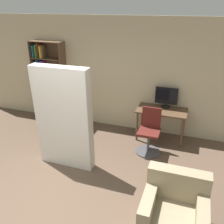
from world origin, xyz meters
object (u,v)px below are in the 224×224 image
object	(u,v)px
armchair	(174,213)
mattress_near	(64,119)
office_chair	(149,135)
bookshelf	(47,81)
monitor	(166,97)

from	to	relation	value
armchair	mattress_near	bearing A→B (deg)	156.81
office_chair	bookshelf	xyz separation A→B (m)	(-2.93, 0.82, 0.66)
bookshelf	mattress_near	world-z (taller)	bookshelf
office_chair	mattress_near	distance (m)	1.83
mattress_near	armchair	distance (m)	2.43
mattress_near	bookshelf	bearing A→B (deg)	129.73
monitor	mattress_near	xyz separation A→B (m)	(-1.61, -1.82, 0.00)
monitor	mattress_near	size ratio (longest dim) A/B	0.26
monitor	bookshelf	distance (m)	3.12
mattress_near	armchair	size ratio (longest dim) A/B	2.32
office_chair	armchair	size ratio (longest dim) A/B	1.13
mattress_near	armchair	xyz separation A→B (m)	(2.15, -0.92, -0.67)
armchair	bookshelf	bearing A→B (deg)	143.20
bookshelf	armchair	distance (m)	4.63
monitor	office_chair	world-z (taller)	monitor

